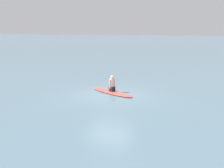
{
  "coord_description": "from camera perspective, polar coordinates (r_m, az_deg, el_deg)",
  "views": [
    {
      "loc": [
        5.42,
        -13.75,
        3.52
      ],
      "look_at": [
        0.06,
        0.14,
        0.58
      ],
      "focal_mm": 43.6,
      "sensor_mm": 36.0,
      "label": 1
    }
  ],
  "objects": [
    {
      "name": "ground_plane",
      "position": [
        15.19,
        -0.4,
        -2.23
      ],
      "size": [
        400.0,
        400.0,
        0.0
      ],
      "primitive_type": "plane",
      "color": "slate"
    },
    {
      "name": "surfboard",
      "position": [
        15.54,
        0.01,
        -1.73
      ],
      "size": [
        3.15,
        2.11,
        0.1
      ],
      "primitive_type": "ellipsoid",
      "rotation": [
        0.0,
        0.0,
        2.66
      ],
      "color": "#D84C3F",
      "rests_on": "ground"
    },
    {
      "name": "person_paddler",
      "position": [
        15.44,
        0.01,
        -0.03
      ],
      "size": [
        0.39,
        0.39,
        0.93
      ],
      "rotation": [
        0.0,
        0.0,
        2.66
      ],
      "color": "black",
      "rests_on": "surfboard"
    }
  ]
}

